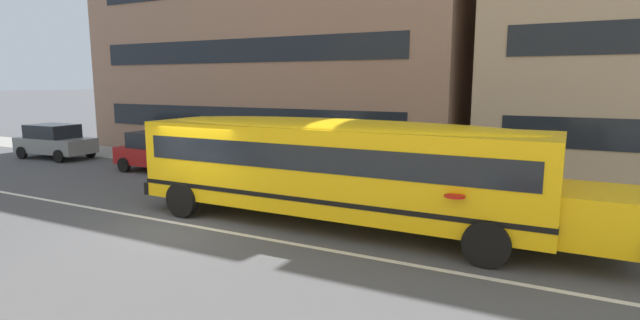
% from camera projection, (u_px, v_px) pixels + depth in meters
% --- Properties ---
extents(ground_plane, '(400.00, 400.00, 0.00)m').
position_uv_depth(ground_plane, '(183.00, 224.00, 12.73)').
color(ground_plane, '#4C4C4F').
extents(sidewalk_far, '(120.00, 3.00, 0.01)m').
position_uv_depth(sidewalk_far, '(326.00, 173.00, 19.93)').
color(sidewalk_far, gray).
rests_on(sidewalk_far, ground_plane).
extents(lane_centreline, '(110.00, 0.16, 0.01)m').
position_uv_depth(lane_centreline, '(183.00, 224.00, 12.73)').
color(lane_centreline, silver).
rests_on(lane_centreline, ground_plane).
extents(school_bus, '(12.35, 2.92, 2.76)m').
position_uv_depth(school_bus, '(341.00, 164.00, 12.31)').
color(school_bus, yellow).
rests_on(school_bus, ground_plane).
extents(parked_car_grey_beside_sign, '(3.98, 2.04, 1.64)m').
position_uv_depth(parked_car_grey_beside_sign, '(55.00, 141.00, 23.57)').
color(parked_car_grey_beside_sign, gray).
rests_on(parked_car_grey_beside_sign, ground_plane).
extents(parked_car_red_mid_block, '(3.91, 1.91, 1.64)m').
position_uv_depth(parked_car_red_mid_block, '(161.00, 151.00, 20.08)').
color(parked_car_red_mid_block, maroon).
rests_on(parked_car_red_mid_block, ground_plane).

